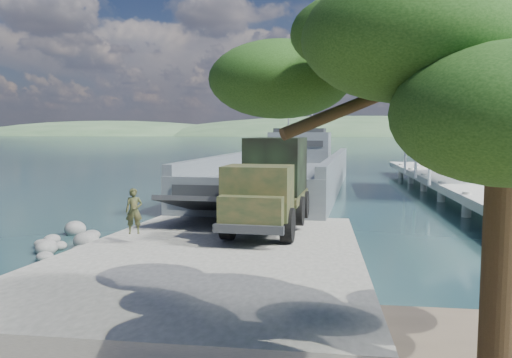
# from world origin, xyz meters

# --- Properties ---
(ground) EXTENTS (1400.00, 1400.00, 0.00)m
(ground) POSITION_xyz_m (0.00, 0.00, 0.00)
(ground) COLOR #1A403F
(ground) RESTS_ON ground
(boat_ramp) EXTENTS (10.00, 18.00, 0.50)m
(boat_ramp) POSITION_xyz_m (0.00, -1.00, 0.25)
(boat_ramp) COLOR slate
(boat_ramp) RESTS_ON ground
(shoreline_rocks) EXTENTS (3.20, 5.60, 0.90)m
(shoreline_rocks) POSITION_xyz_m (-6.20, 0.50, 0.00)
(shoreline_rocks) COLOR #5B5B58
(shoreline_rocks) RESTS_ON ground
(distant_headlands) EXTENTS (1000.00, 240.00, 48.00)m
(distant_headlands) POSITION_xyz_m (50.00, 560.00, 0.00)
(distant_headlands) COLOR #385837
(distant_headlands) RESTS_ON ground
(pier) EXTENTS (6.40, 44.00, 6.10)m
(pier) POSITION_xyz_m (13.00, 18.77, 1.60)
(pier) COLOR #ABADA2
(pier) RESTS_ON ground
(landing_craft) EXTENTS (10.94, 35.00, 10.25)m
(landing_craft) POSITION_xyz_m (0.50, 21.59, 0.84)
(landing_craft) COLOR #50575E
(landing_craft) RESTS_ON ground
(military_truck) EXTENTS (3.19, 8.48, 3.86)m
(military_truck) POSITION_xyz_m (1.42, 3.23, 2.42)
(military_truck) COLOR black
(military_truck) RESTS_ON boat_ramp
(soldier) EXTENTS (0.71, 0.57, 1.68)m
(soldier) POSITION_xyz_m (-3.19, -0.88, 1.34)
(soldier) COLOR black
(soldier) RESTS_ON boat_ramp
(sailboat_near) EXTENTS (2.31, 6.19, 7.37)m
(sailboat_near) POSITION_xyz_m (17.57, 31.96, 0.39)
(sailboat_near) COLOR white
(sailboat_near) RESTS_ON ground
(sailboat_far) EXTENTS (2.25, 5.07, 5.97)m
(sailboat_far) POSITION_xyz_m (19.42, 39.87, 0.32)
(sailboat_far) COLOR white
(sailboat_far) RESTS_ON ground
(overhang_tree) EXTENTS (7.71, 7.10, 7.00)m
(overhang_tree) POSITION_xyz_m (5.74, -10.48, 5.61)
(overhang_tree) COLOR #312413
(overhang_tree) RESTS_ON ground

